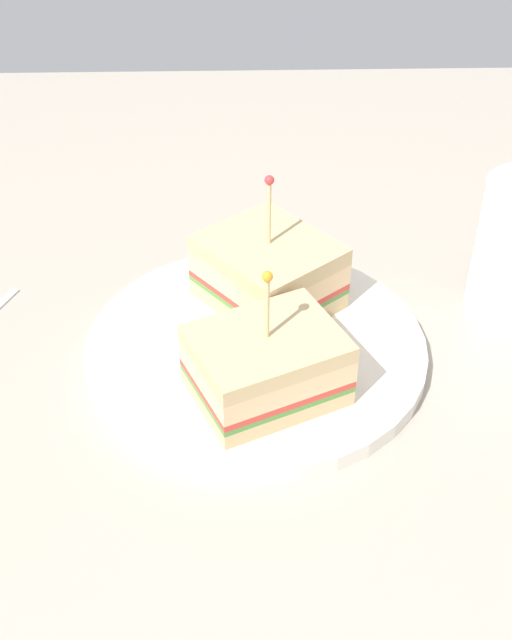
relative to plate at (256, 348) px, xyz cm
name	(u,v)px	position (x,y,z in cm)	size (l,w,h in cm)	color
ground_plane	(256,365)	(0.00, 0.00, -1.63)	(113.22, 113.22, 2.00)	#9E9384
plate	(256,348)	(0.00, 0.00, 0.00)	(24.93, 24.93, 1.26)	silver
sandwich_half_front	(268,272)	(1.08, 5.07, 3.28)	(12.27, 12.46, 10.84)	tan
sandwich_half_back	(266,365)	(0.54, -5.42, 3.08)	(11.67, 10.60, 9.93)	tan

